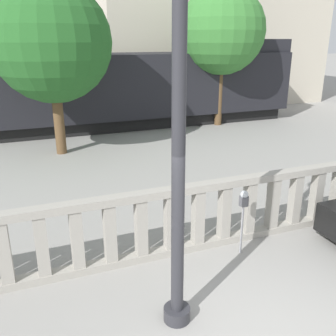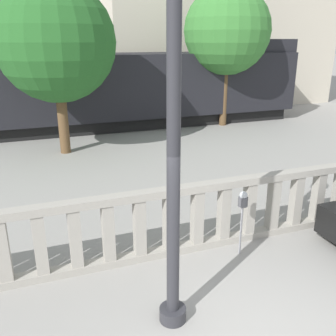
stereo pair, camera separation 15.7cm
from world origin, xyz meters
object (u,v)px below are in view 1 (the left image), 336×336
object	(u,v)px
parking_meter	(244,203)
tree_left	(51,42)
lamppost	(179,113)
train_far	(123,64)
tree_right	(222,31)

from	to	relation	value
parking_meter	tree_left	bearing A→B (deg)	106.68
tree_left	parking_meter	bearing A→B (deg)	-73.32
lamppost	train_far	size ratio (longest dim) A/B	0.29
train_far	parking_meter	bearing A→B (deg)	-99.81
lamppost	tree_right	xyz separation A→B (m)	(6.87, 11.30, 1.16)
lamppost	train_far	world-z (taller)	lamppost
tree_left	tree_right	distance (m)	7.74
parking_meter	tree_right	distance (m)	11.71
lamppost	train_far	bearing A→B (deg)	76.51
parking_meter	lamppost	bearing A→B (deg)	-146.35
parking_meter	tree_right	size ratio (longest dim) A/B	0.21
tree_left	tree_right	xyz separation A→B (m)	(7.44, 2.08, 0.44)
tree_right	train_far	bearing A→B (deg)	94.81
train_far	tree_right	world-z (taller)	tree_right
lamppost	train_far	distance (m)	24.83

